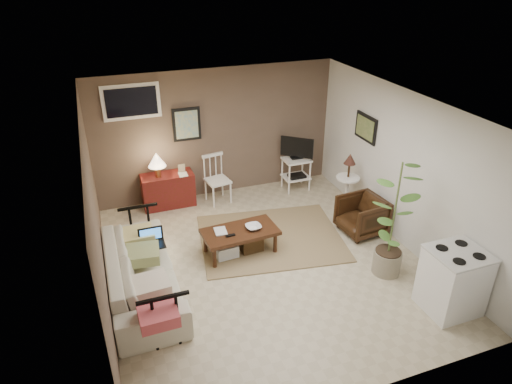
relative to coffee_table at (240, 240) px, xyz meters
name	(u,v)px	position (x,y,z in m)	size (l,w,h in m)	color
floor	(265,263)	(0.27, -0.38, -0.24)	(5.00, 5.00, 0.00)	#C1B293
art_back	(187,124)	(-0.28, 2.09, 1.21)	(0.50, 0.03, 0.60)	black
art_right	(366,128)	(2.50, 0.67, 1.28)	(0.03, 0.60, 0.45)	black
window	(131,102)	(-1.18, 2.09, 1.71)	(0.96, 0.03, 0.60)	white
rug	(271,238)	(0.60, 0.21, -0.23)	(2.26, 1.81, 0.02)	#88724F
coffee_table	(240,240)	(0.00, 0.00, 0.00)	(1.17, 0.65, 0.43)	#3E1C10
sofa	(141,266)	(-1.53, -0.43, 0.20)	(2.25, 0.66, 0.88)	beige
sofa_pillows	(147,270)	(-1.47, -0.69, 0.30)	(0.43, 2.14, 0.15)	beige
sofa_end_rails	(151,267)	(-1.40, -0.43, 0.14)	(0.60, 2.24, 0.75)	black
laptop	(152,240)	(-1.31, -0.04, 0.33)	(0.35, 0.25, 0.24)	black
red_console	(167,187)	(-0.75, 1.90, 0.13)	(0.93, 0.41, 1.08)	maroon
spindle_chair	(217,181)	(0.15, 1.75, 0.18)	(0.47, 0.47, 0.90)	white
tv_stand	(297,162)	(1.73, 1.71, 0.32)	(0.52, 0.45, 1.07)	white
side_table	(348,176)	(2.21, 0.61, 0.45)	(0.41, 0.41, 1.11)	white
armchair	(362,214)	(2.08, -0.12, 0.10)	(0.67, 0.62, 0.69)	#321B0E
potted_plant	(394,216)	(1.85, -1.19, 0.70)	(0.44, 0.44, 1.77)	gray
stove	(453,281)	(2.16, -2.12, 0.20)	(0.68, 0.63, 0.89)	white
bowl	(253,222)	(0.21, -0.03, 0.29)	(0.24, 0.06, 0.24)	#3E1C10
book_table	(214,226)	(-0.37, 0.07, 0.29)	(0.18, 0.02, 0.24)	#3E1C10
book_console	(178,170)	(-0.54, 1.78, 0.48)	(0.15, 0.02, 0.21)	#3E1C10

